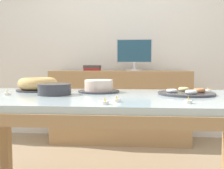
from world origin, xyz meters
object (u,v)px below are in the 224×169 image
plate_stack (55,89)px  tealight_near_front (188,101)px  tealight_right_edge (117,100)px  tealight_left_edge (208,90)px  book_stack (92,68)px  computer_monitor (134,55)px  cake_chocolate_round (99,87)px  pastry_platter (187,93)px  cake_golden_bundt (38,84)px  tealight_near_cakes (105,102)px  tealight_centre (7,94)px

plate_stack → tealight_near_front: bearing=-21.3°
tealight_right_edge → tealight_left_edge: 0.85m
plate_stack → tealight_right_edge: size_ratio=5.25×
book_stack → computer_monitor: bearing=-0.2°
cake_chocolate_round → pastry_platter: size_ratio=0.80×
book_stack → tealight_near_front: 1.93m
cake_golden_bundt → tealight_left_edge: 1.24m
book_stack → cake_chocolate_round: book_stack is taller
cake_chocolate_round → tealight_near_front: size_ratio=7.23×
tealight_near_cakes → cake_chocolate_round: bearing=100.8°
plate_stack → cake_chocolate_round: bearing=34.5°
pastry_platter → tealight_centre: pastry_platter is taller
cake_golden_bundt → tealight_right_edge: 0.81m
pastry_platter → tealight_near_cakes: (-0.48, -0.45, -0.00)m
tealight_near_front → tealight_near_cakes: (-0.41, -0.07, 0.00)m
computer_monitor → tealight_near_cakes: computer_monitor is taller
computer_monitor → pastry_platter: 1.45m
pastry_platter → plate_stack: bearing=-174.3°
computer_monitor → book_stack: (-0.51, 0.00, -0.16)m
tealight_right_edge → tealight_left_edge: (0.63, 0.57, 0.00)m
tealight_left_edge → tealight_centre: bearing=-165.8°
tealight_near_front → tealight_left_edge: size_ratio=1.00×
cake_golden_bundt → tealight_right_edge: size_ratio=7.84×
tealight_centre → tealight_near_front: bearing=-13.5°
book_stack → tealight_centre: (-0.30, -1.51, -0.15)m
pastry_platter → tealight_near_cakes: pastry_platter is taller
pastry_platter → tealight_near_front: bearing=-100.6°
cake_chocolate_round → tealight_near_front: cake_chocolate_round is taller
book_stack → plate_stack: bearing=-90.2°
cake_chocolate_round → book_stack: bearing=101.3°
book_stack → tealight_centre: book_stack is taller
book_stack → tealight_centre: 1.54m
cake_golden_bundt → book_stack: bearing=80.5°
tealight_left_edge → tealight_near_cakes: size_ratio=1.00×
computer_monitor → cake_golden_bundt: (-0.71, -1.22, -0.27)m
cake_chocolate_round → cake_golden_bundt: cake_golden_bundt is taller
computer_monitor → pastry_platter: computer_monitor is taller
book_stack → tealight_near_cakes: bearing=-78.9°
tealight_centre → tealight_left_edge: bearing=14.2°
tealight_right_edge → tealight_left_edge: same height
cake_golden_bundt → tealight_near_cakes: cake_golden_bundt is taller
computer_monitor → pastry_platter: bearing=-76.5°
tealight_right_edge → tealight_centre: same height
tealight_right_edge → tealight_near_cakes: bearing=-119.9°
pastry_platter → tealight_centre: 1.14m
cake_chocolate_round → tealight_centre: cake_chocolate_round is taller
pastry_platter → book_stack: bearing=121.3°
book_stack → pastry_platter: bearing=-58.7°
tealight_left_edge → tealight_right_edge: bearing=-137.6°
computer_monitor → tealight_centre: (-0.80, -1.51, -0.30)m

